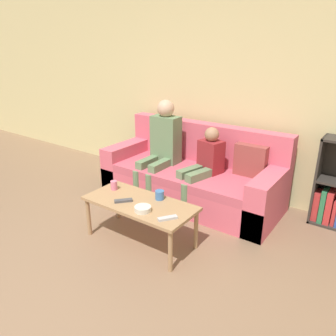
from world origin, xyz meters
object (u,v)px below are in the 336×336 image
coffee_table (140,206)px  cup_near (160,195)px  tv_remote_0 (168,218)px  tv_remote_1 (123,201)px  cup_far (114,185)px  snack_bowl (143,209)px  person_child (203,164)px  person_adult (162,143)px  couch (193,177)px

coffee_table → cup_near: bearing=53.1°
tv_remote_0 → tv_remote_1: size_ratio=1.05×
cup_near → cup_far: 0.52m
coffee_table → tv_remote_0: size_ratio=6.46×
tv_remote_0 → snack_bowl: 0.26m
cup_near → person_child: bearing=89.6°
coffee_table → person_adult: person_adult is taller
person_adult → cup_near: size_ratio=13.70×
person_adult → tv_remote_1: person_adult is taller
cup_far → tv_remote_1: bearing=-29.8°
person_adult → tv_remote_0: (0.88, -1.12, -0.24)m
couch → person_child: (0.20, -0.13, 0.24)m
person_adult → tv_remote_1: bearing=-72.7°
couch → cup_far: bearing=-107.1°
coffee_table → snack_bowl: size_ratio=7.20×
cup_far → snack_bowl: bearing=-19.4°
coffee_table → tv_remote_1: bearing=-146.7°
person_child → cup_near: bearing=-76.2°
tv_remote_1 → couch: bearing=129.1°
tv_remote_0 → coffee_table: bearing=-160.9°
tv_remote_0 → snack_bowl: snack_bowl is taller
couch → coffee_table: 1.10m
snack_bowl → tv_remote_1: bearing=172.3°
person_child → snack_bowl: (0.01, -1.09, -0.09)m
person_child → tv_remote_0: size_ratio=5.68×
person_adult → cup_near: 1.06m
tv_remote_0 → person_child: bearing=139.2°
person_child → tv_remote_1: person_child is taller
snack_bowl → coffee_table: bearing=138.9°
tv_remote_0 → snack_bowl: (-0.26, -0.01, 0.01)m
cup_far → person_adult: bearing=94.9°
person_adult → couch: bearing=12.0°
coffee_table → cup_near: cup_near is taller
person_adult → tv_remote_1: (0.35, -1.09, -0.24)m
snack_bowl → person_adult: bearing=118.5°
couch → cup_far: 1.09m
coffee_table → tv_remote_0: 0.42m
cup_near → tv_remote_0: (0.29, -0.27, -0.03)m
person_child → cup_near: size_ratio=10.86×
coffee_table → snack_bowl: 0.20m
snack_bowl → cup_near: bearing=94.3°
person_child → cup_far: bearing=-105.7°
person_adult → cup_far: (0.08, -0.94, -0.21)m
coffee_table → cup_far: size_ratio=11.79×
couch → tv_remote_1: (-0.05, -1.18, 0.14)m
snack_bowl → tv_remote_0: bearing=2.0°
coffee_table → person_child: bearing=82.7°
coffee_table → snack_bowl: bearing=-41.1°
person_adult → cup_far: person_adult is taller
couch → person_child: 0.34m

